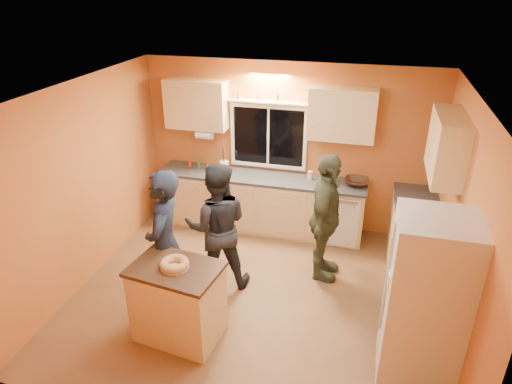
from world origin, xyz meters
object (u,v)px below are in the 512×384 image
(island, at_px, (178,302))
(person_left, at_px, (165,244))
(person_right, at_px, (325,218))
(person_center, at_px, (217,226))
(refrigerator, at_px, (425,301))

(island, bearing_deg, person_left, 133.99)
(island, xyz_separation_m, person_right, (1.41, 1.55, 0.41))
(person_left, distance_m, person_center, 0.75)
(refrigerator, height_order, person_right, refrigerator)
(refrigerator, distance_m, island, 2.56)
(person_left, distance_m, person_right, 2.05)
(person_center, xyz_separation_m, person_right, (1.30, 0.50, 0.03))
(island, distance_m, person_left, 0.69)
(island, relative_size, person_left, 0.57)
(person_left, xyz_separation_m, person_right, (1.72, 1.12, -0.03))
(refrigerator, relative_size, person_right, 1.03)
(island, relative_size, person_center, 0.61)
(person_center, bearing_deg, person_right, -175.78)
(refrigerator, relative_size, person_left, 1.00)
(island, height_order, person_right, person_right)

